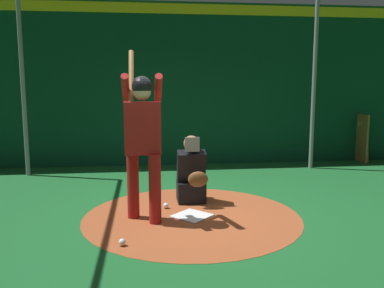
% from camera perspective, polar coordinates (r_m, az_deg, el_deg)
% --- Properties ---
extents(ground_plane, '(27.37, 27.37, 0.00)m').
position_cam_1_polar(ground_plane, '(5.29, 0.00, -10.22)').
color(ground_plane, '#195B28').
extents(dirt_circle, '(2.80, 2.80, 0.01)m').
position_cam_1_polar(dirt_circle, '(5.29, 0.00, -10.19)').
color(dirt_circle, '#9E4C28').
rests_on(dirt_circle, ground).
extents(home_plate, '(0.59, 0.59, 0.01)m').
position_cam_1_polar(home_plate, '(5.29, 0.00, -10.10)').
color(home_plate, white).
rests_on(home_plate, dirt_circle).
extents(batter, '(0.68, 0.49, 2.13)m').
position_cam_1_polar(batter, '(4.96, -7.01, 1.44)').
color(batter, maroon).
rests_on(batter, ground).
extents(catcher, '(0.58, 0.40, 0.98)m').
position_cam_1_polar(catcher, '(5.82, -0.06, -4.56)').
color(catcher, black).
rests_on(catcher, ground).
extents(back_wall, '(0.23, 11.37, 3.35)m').
position_cam_1_polar(back_wall, '(8.54, -2.87, 8.41)').
color(back_wall, '#0C3D26').
rests_on(back_wall, ground).
extents(cage_frame, '(5.61, 5.64, 3.33)m').
position_cam_1_polar(cage_frame, '(5.05, 0.00, 15.24)').
color(cage_frame, gray).
rests_on(cage_frame, ground).
extents(bat_rack, '(0.58, 0.19, 1.05)m').
position_cam_1_polar(bat_rack, '(9.62, 22.80, 0.60)').
color(bat_rack, olive).
rests_on(bat_rack, ground).
extents(baseball_0, '(0.07, 0.07, 0.07)m').
position_cam_1_polar(baseball_0, '(5.61, -3.72, -8.68)').
color(baseball_0, white).
rests_on(baseball_0, dirt_circle).
extents(baseball_1, '(0.07, 0.07, 0.07)m').
position_cam_1_polar(baseball_1, '(4.44, -9.86, -13.52)').
color(baseball_1, white).
rests_on(baseball_1, dirt_circle).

